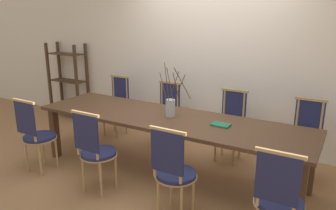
{
  "coord_description": "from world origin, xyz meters",
  "views": [
    {
      "loc": [
        1.87,
        -3.22,
        1.95
      ],
      "look_at": [
        0.0,
        0.0,
        0.89
      ],
      "focal_mm": 35.0,
      "sensor_mm": 36.0,
      "label": 1
    }
  ],
  "objects_px": {
    "vase_centerpiece": "(171,106)",
    "shelving_rack": "(68,81)",
    "dining_table": "(168,123)",
    "book_stack": "(221,125)",
    "chair_far_center": "(230,124)",
    "chair_near_center": "(174,170)"
  },
  "relations": [
    {
      "from": "vase_centerpiece",
      "to": "shelving_rack",
      "type": "distance_m",
      "value": 3.0
    },
    {
      "from": "dining_table",
      "to": "book_stack",
      "type": "height_order",
      "value": "book_stack"
    },
    {
      "from": "vase_centerpiece",
      "to": "book_stack",
      "type": "relative_size",
      "value": 3.21
    },
    {
      "from": "chair_far_center",
      "to": "vase_centerpiece",
      "type": "bearing_deg",
      "value": 55.33
    },
    {
      "from": "chair_near_center",
      "to": "book_stack",
      "type": "bearing_deg",
      "value": 79.69
    },
    {
      "from": "dining_table",
      "to": "chair_far_center",
      "type": "bearing_deg",
      "value": 56.52
    },
    {
      "from": "dining_table",
      "to": "vase_centerpiece",
      "type": "relative_size",
      "value": 5.22
    },
    {
      "from": "vase_centerpiece",
      "to": "book_stack",
      "type": "bearing_deg",
      "value": -1.25
    },
    {
      "from": "vase_centerpiece",
      "to": "dining_table",
      "type": "bearing_deg",
      "value": -100.52
    },
    {
      "from": "dining_table",
      "to": "shelving_rack",
      "type": "bearing_deg",
      "value": 159.11
    },
    {
      "from": "dining_table",
      "to": "chair_near_center",
      "type": "relative_size",
      "value": 3.53
    },
    {
      "from": "dining_table",
      "to": "vase_centerpiece",
      "type": "height_order",
      "value": "vase_centerpiece"
    },
    {
      "from": "shelving_rack",
      "to": "chair_far_center",
      "type": "bearing_deg",
      "value": -5.11
    },
    {
      "from": "book_stack",
      "to": "shelving_rack",
      "type": "bearing_deg",
      "value": 163.31
    },
    {
      "from": "chair_far_center",
      "to": "shelving_rack",
      "type": "height_order",
      "value": "shelving_rack"
    },
    {
      "from": "vase_centerpiece",
      "to": "shelving_rack",
      "type": "bearing_deg",
      "value": 160.0
    },
    {
      "from": "chair_near_center",
      "to": "shelving_rack",
      "type": "xyz_separation_m",
      "value": [
        -3.31,
        1.84,
        0.18
      ]
    },
    {
      "from": "chair_far_center",
      "to": "vase_centerpiece",
      "type": "relative_size",
      "value": 1.48
    },
    {
      "from": "dining_table",
      "to": "book_stack",
      "type": "relative_size",
      "value": 16.74
    },
    {
      "from": "dining_table",
      "to": "book_stack",
      "type": "distance_m",
      "value": 0.66
    },
    {
      "from": "chair_near_center",
      "to": "vase_centerpiece",
      "type": "bearing_deg",
      "value": 121.47
    },
    {
      "from": "chair_near_center",
      "to": "book_stack",
      "type": "height_order",
      "value": "chair_near_center"
    }
  ]
}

